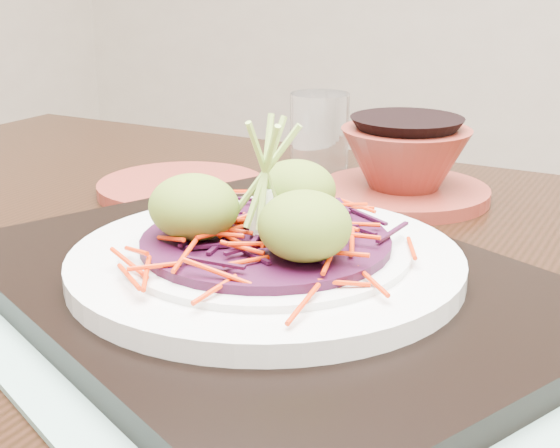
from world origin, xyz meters
The scene contains 11 objects.
dining_table centered at (-0.01, -0.06, 0.69)m, with size 1.26×0.84×0.79m.
placemat centered at (0.00, -0.09, 0.79)m, with size 0.47×0.37×0.00m, color #84AA99.
serving_tray centered at (0.00, -0.09, 0.80)m, with size 0.41×0.31×0.02m, color black.
white_plate centered at (0.00, -0.09, 0.82)m, with size 0.27×0.27×0.02m.
cabbage_bed centered at (0.00, -0.09, 0.83)m, with size 0.17×0.17×0.01m, color #350A25.
carrot_julienne centered at (0.00, -0.09, 0.84)m, with size 0.20×0.20×0.01m, color red, non-canonical shape.
guacamole_scoops centered at (0.00, -0.09, 0.86)m, with size 0.15×0.13×0.05m.
scallion_garnish centered at (0.00, -0.09, 0.88)m, with size 0.06×0.06×0.09m, color #98C14D, non-canonical shape.
terracotta_side_plate centered at (-0.21, 0.10, 0.79)m, with size 0.17×0.17×0.01m, color maroon.
water_glass centered at (-0.12, 0.23, 0.83)m, with size 0.06×0.06×0.09m, color white.
terracotta_bowl_set centered at (0.00, 0.19, 0.82)m, with size 0.18×0.18×0.07m.
Camera 1 is at (0.24, -0.52, 1.01)m, focal length 50.00 mm.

